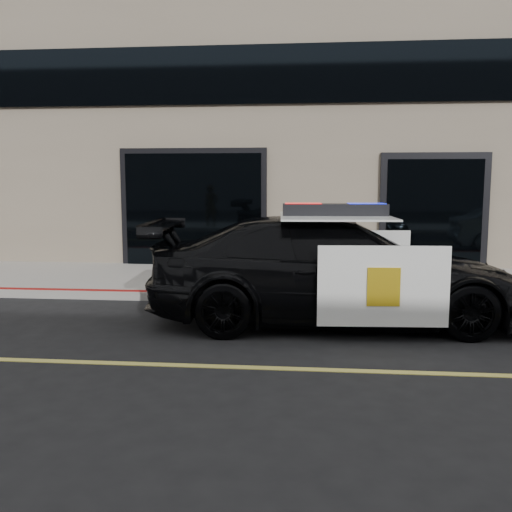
{
  "coord_description": "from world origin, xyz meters",
  "views": [
    {
      "loc": [
        1.78,
        -6.25,
        2.13
      ],
      "look_at": [
        0.94,
        2.2,
        1.0
      ],
      "focal_mm": 40.0,
      "sensor_mm": 36.0,
      "label": 1
    }
  ],
  "objects": [
    {
      "name": "ground",
      "position": [
        0.0,
        0.0,
        0.0
      ],
      "size": [
        120.0,
        120.0,
        0.0
      ],
      "primitive_type": "plane",
      "color": "black",
      "rests_on": "ground"
    },
    {
      "name": "building_n",
      "position": [
        0.0,
        10.5,
        6.0
      ],
      "size": [
        60.0,
        7.0,
        12.0
      ],
      "primitive_type": "cube",
      "color": "#756856",
      "rests_on": "ground"
    },
    {
      "name": "fire_hydrant",
      "position": [
        -0.22,
        4.56,
        0.54
      ],
      "size": [
        0.38,
        0.52,
        0.83
      ],
      "color": "beige",
      "rests_on": "sidewalk_n"
    },
    {
      "name": "sidewalk_n",
      "position": [
        0.0,
        5.25,
        0.07
      ],
      "size": [
        60.0,
        3.5,
        0.15
      ],
      "primitive_type": "cube",
      "color": "gray",
      "rests_on": "ground"
    },
    {
      "name": "police_car",
      "position": [
        2.11,
        2.22,
        0.81
      ],
      "size": [
        2.89,
        5.75,
        1.8
      ],
      "color": "black",
      "rests_on": "ground"
    }
  ]
}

